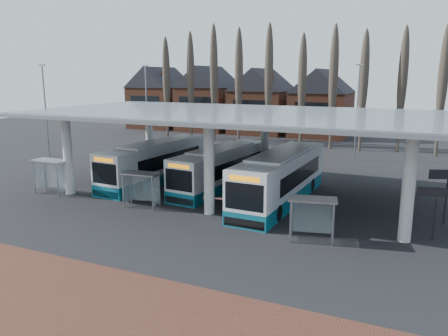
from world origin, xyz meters
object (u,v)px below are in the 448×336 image
at_px(shelter_2, 312,209).
at_px(bus_1, 222,168).
at_px(bus_2, 281,179).
at_px(shelter_1, 142,182).
at_px(bus_0, 156,163).
at_px(shelter_0, 52,169).

bearing_deg(shelter_2, bus_1, 125.44).
bearing_deg(bus_1, bus_2, -14.83).
distance_m(shelter_1, shelter_2, 12.33).
bearing_deg(bus_0, bus_2, -4.28).
xyz_separation_m(bus_1, shelter_0, (-11.29, -7.00, 0.34)).
xyz_separation_m(bus_1, shelter_1, (-2.84, -7.16, 0.20)).
height_order(bus_0, shelter_1, bus_0).
height_order(bus_2, shelter_0, bus_2).
xyz_separation_m(shelter_0, shelter_2, (20.69, -1.63, -0.14)).
relative_size(shelter_0, shelter_2, 1.00).
relative_size(bus_1, bus_2, 0.92).
relative_size(bus_0, shelter_0, 4.45).
distance_m(bus_0, shelter_0, 8.38).
xyz_separation_m(bus_1, shelter_2, (9.40, -8.63, 0.19)).
bearing_deg(bus_0, bus_1, 7.86).
bearing_deg(bus_1, shelter_0, -142.89).
xyz_separation_m(bus_0, bus_1, (6.05, 0.47, -0.06)).
distance_m(bus_2, shelter_2, 7.61).
bearing_deg(bus_2, shelter_1, -146.90).
xyz_separation_m(bus_2, shelter_0, (-16.87, -4.95, 0.19)).
bearing_deg(shelter_2, bus_0, 140.15).
height_order(shelter_1, shelter_2, shelter_1).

